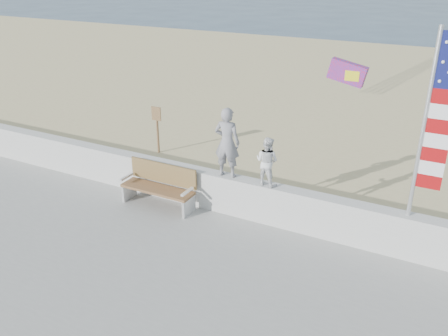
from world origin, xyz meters
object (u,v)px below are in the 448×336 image
(child, at_px, (267,161))
(flag, at_px, (433,120))
(adult, at_px, (227,143))
(bench, at_px, (160,185))

(child, relative_size, flag, 0.31)
(flag, bearing_deg, child, 179.99)
(adult, xyz_separation_m, flag, (4.02, -0.00, 1.12))
(bench, xyz_separation_m, flag, (5.56, 0.45, 2.30))
(adult, bearing_deg, child, 174.01)
(adult, height_order, child, adult)
(adult, bearing_deg, flag, 174.00)
(adult, relative_size, child, 1.48)
(adult, xyz_separation_m, bench, (-1.55, -0.45, -1.19))
(bench, bearing_deg, child, 10.29)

